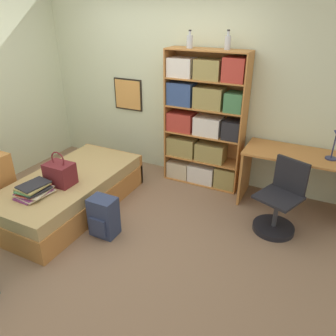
% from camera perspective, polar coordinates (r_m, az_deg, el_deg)
% --- Properties ---
extents(ground_plane, '(14.00, 14.00, 0.00)m').
position_cam_1_polar(ground_plane, '(4.06, -9.92, -8.71)').
color(ground_plane, '#84664C').
extents(wall_back, '(10.00, 0.09, 2.60)m').
position_cam_1_polar(wall_back, '(4.81, 0.19, 14.25)').
color(wall_back, beige).
rests_on(wall_back, ground_plane).
extents(bed, '(0.97, 1.93, 0.43)m').
position_cam_1_polar(bed, '(4.30, -16.53, -3.95)').
color(bed, '#B77538').
rests_on(bed, ground_plane).
extents(handbag, '(0.32, 0.24, 0.41)m').
position_cam_1_polar(handbag, '(3.99, -18.29, -0.91)').
color(handbag, maroon).
rests_on(handbag, bed).
extents(book_stack_on_bed, '(0.34, 0.39, 0.14)m').
position_cam_1_polar(book_stack_on_bed, '(3.89, -22.37, -3.55)').
color(book_stack_on_bed, '#7A336B').
rests_on(book_stack_on_bed, bed).
extents(bookcase, '(1.07, 0.33, 1.84)m').
position_cam_1_polar(bookcase, '(4.48, 6.17, 7.79)').
color(bookcase, '#B77538').
rests_on(bookcase, ground_plane).
extents(bottle_green, '(0.08, 0.08, 0.21)m').
position_cam_1_polar(bottle_green, '(4.33, 3.81, 21.17)').
color(bottle_green, '#B7BCC1').
rests_on(bottle_green, bookcase).
extents(bottle_brown, '(0.07, 0.07, 0.22)m').
position_cam_1_polar(bottle_brown, '(4.22, 10.36, 20.77)').
color(bottle_brown, '#B7BCC1').
rests_on(bottle_brown, bookcase).
extents(desk, '(1.38, 0.59, 0.74)m').
position_cam_1_polar(desk, '(4.26, 22.26, -0.40)').
color(desk, '#B77538').
rests_on(desk, ground_plane).
extents(desk_chair, '(0.55, 0.55, 0.83)m').
position_cam_1_polar(desk_chair, '(3.90, 18.67, -6.79)').
color(desk_chair, black).
rests_on(desk_chair, ground_plane).
extents(backpack, '(0.29, 0.24, 0.46)m').
position_cam_1_polar(backpack, '(3.71, -11.16, -8.36)').
color(backpack, '#2D3856').
rests_on(backpack, ground_plane).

